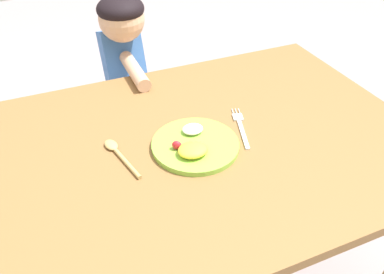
# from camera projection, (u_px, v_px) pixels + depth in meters

# --- Properties ---
(dining_table) EXTENTS (1.31, 0.94, 0.73)m
(dining_table) POSITION_uv_depth(u_px,v_px,m) (205.00, 158.00, 1.23)
(dining_table) COLOR brown
(dining_table) RESTS_ON ground_plane
(plate) EXTENTS (0.26, 0.26, 0.04)m
(plate) POSITION_uv_depth(u_px,v_px,m) (195.00, 145.00, 1.14)
(plate) COLOR #89C442
(plate) RESTS_ON dining_table
(fork) EXTENTS (0.08, 0.21, 0.01)m
(fork) POSITION_uv_depth(u_px,v_px,m) (241.00, 127.00, 1.23)
(fork) COLOR silver
(fork) RESTS_ON dining_table
(spoon) EXTENTS (0.07, 0.20, 0.01)m
(spoon) POSITION_uv_depth(u_px,v_px,m) (118.00, 153.00, 1.12)
(spoon) COLOR tan
(spoon) RESTS_ON dining_table
(person) EXTENTS (0.18, 0.42, 1.00)m
(person) POSITION_uv_depth(u_px,v_px,m) (127.00, 90.00, 1.71)
(person) COLOR #434C5D
(person) RESTS_ON ground_plane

